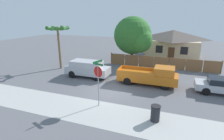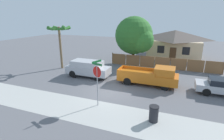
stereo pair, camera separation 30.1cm
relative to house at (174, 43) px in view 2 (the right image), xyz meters
name	(u,v)px [view 2 (the right image)]	position (x,y,z in m)	size (l,w,h in m)	color
ground_plane	(109,91)	(-4.61, -16.76, -2.20)	(80.00, 80.00, 0.00)	slate
sidewalk_strip	(89,111)	(-4.61, -20.36, -2.19)	(36.00, 3.20, 0.01)	#B2B2AD
wooden_fence	(162,63)	(-1.00, -7.81, -1.47)	(13.45, 0.12, 1.54)	brown
house	(174,43)	(0.00, 0.00, 0.00)	(8.33, 7.13, 4.24)	beige
oak_tree	(135,37)	(-4.77, -7.01, 1.57)	(5.23, 4.98, 6.37)	brown
palm_tree	(59,32)	(-12.88, -12.19, 2.29)	(2.59, 2.79, 5.23)	brown
red_suv	(88,68)	(-8.16, -13.96, -1.22)	(4.71, 1.87, 1.78)	#B7B7BC
orange_pickup	(150,76)	(-1.50, -13.96, -1.30)	(5.59, 1.88, 1.86)	orange
parked_sedan	(224,87)	(4.55, -13.96, -1.48)	(4.36, 1.75, 1.37)	#B7B7BC
stop_sign	(97,75)	(-4.41, -19.40, 0.15)	(0.92, 0.83, 3.41)	gray
trash_bin	(154,114)	(-0.28, -20.03, -1.66)	(0.61, 0.61, 1.05)	#28282D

